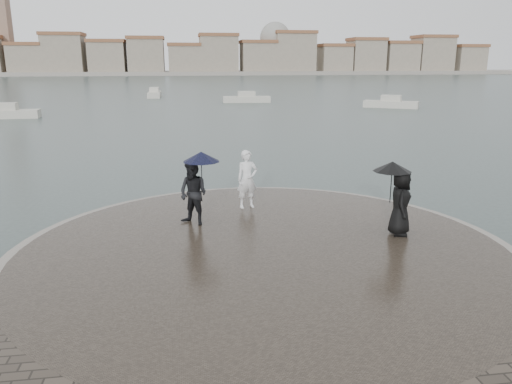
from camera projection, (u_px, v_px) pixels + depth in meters
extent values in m
plane|color=#2B3835|center=(296.00, 337.00, 8.97)|extent=(400.00, 400.00, 0.00)
cylinder|color=gray|center=(264.00, 256.00, 12.27)|extent=(12.50, 12.50, 0.32)
cylinder|color=#2D261E|center=(264.00, 255.00, 12.27)|extent=(11.90, 11.90, 0.36)
imported|color=white|center=(247.00, 179.00, 15.39)|extent=(0.73, 0.56, 1.81)
imported|color=black|center=(193.00, 193.00, 13.81)|extent=(1.10, 1.07, 1.78)
cylinder|color=black|center=(202.00, 176.00, 13.83)|extent=(0.02, 0.02, 0.90)
cone|color=black|center=(201.00, 157.00, 13.68)|extent=(1.03, 1.03, 0.28)
imported|color=black|center=(400.00, 202.00, 13.00)|extent=(0.82, 0.99, 1.74)
cylinder|color=black|center=(391.00, 186.00, 12.95)|extent=(0.02, 0.02, 0.90)
cone|color=black|center=(392.00, 166.00, 12.82)|extent=(1.00, 1.00, 0.26)
cube|color=gray|center=(185.00, 73.00, 164.60)|extent=(260.00, 20.00, 1.20)
cube|color=gray|center=(28.00, 61.00, 153.84)|extent=(10.00, 10.00, 9.00)
cube|color=brown|center=(26.00, 44.00, 152.56)|extent=(10.60, 10.60, 1.00)
cube|color=gray|center=(64.00, 56.00, 155.03)|extent=(12.00, 10.00, 12.00)
cube|color=brown|center=(62.00, 34.00, 153.37)|extent=(12.60, 10.60, 1.00)
cube|color=gray|center=(108.00, 59.00, 157.16)|extent=(11.00, 10.00, 10.00)
cube|color=brown|center=(106.00, 41.00, 155.75)|extent=(11.60, 10.60, 1.00)
cube|color=gray|center=(146.00, 58.00, 158.75)|extent=(11.00, 10.00, 11.00)
cube|color=brown|center=(145.00, 38.00, 157.21)|extent=(11.60, 10.60, 1.00)
cube|color=gray|center=(185.00, 61.00, 160.73)|extent=(10.00, 10.00, 9.00)
cube|color=brown|center=(184.00, 45.00, 159.45)|extent=(10.60, 10.60, 1.00)
cube|color=gray|center=(219.00, 56.00, 161.93)|extent=(12.00, 10.00, 12.00)
cube|color=brown|center=(218.00, 35.00, 160.26)|extent=(12.60, 10.60, 1.00)
cube|color=gray|center=(258.00, 59.00, 164.05)|extent=(11.00, 10.00, 10.00)
cube|color=brown|center=(258.00, 42.00, 162.64)|extent=(11.60, 10.60, 1.00)
cube|color=gray|center=(294.00, 55.00, 165.39)|extent=(13.00, 10.00, 13.00)
cube|color=brown|center=(294.00, 32.00, 163.59)|extent=(13.60, 10.60, 1.00)
cube|color=gray|center=(334.00, 61.00, 167.91)|extent=(10.00, 10.00, 9.00)
cube|color=brown|center=(335.00, 45.00, 166.63)|extent=(10.60, 10.60, 1.00)
cube|color=gray|center=(366.00, 58.00, 169.23)|extent=(11.00, 10.00, 11.00)
cube|color=brown|center=(367.00, 39.00, 167.69)|extent=(11.60, 10.60, 1.00)
cube|color=gray|center=(399.00, 59.00, 171.08)|extent=(11.00, 10.00, 10.00)
cube|color=brown|center=(400.00, 43.00, 169.67)|extent=(11.60, 10.60, 1.00)
cube|color=gray|center=(432.00, 56.00, 172.55)|extent=(12.00, 10.00, 12.00)
cube|color=brown|center=(434.00, 37.00, 170.88)|extent=(12.60, 10.60, 1.00)
cube|color=gray|center=(466.00, 61.00, 174.80)|extent=(10.00, 10.00, 9.00)
cube|color=brown|center=(468.00, 46.00, 173.52)|extent=(10.60, 10.60, 1.00)
cube|color=#846654|center=(1.00, 22.00, 151.79)|extent=(5.00, 5.00, 32.00)
sphere|color=gray|center=(275.00, 37.00, 165.03)|extent=(10.00, 10.00, 10.00)
cube|color=#B9B6A7|center=(391.00, 105.00, 51.83)|extent=(5.54, 4.21, 0.90)
cube|color=#B9B6A7|center=(391.00, 99.00, 51.68)|extent=(2.33, 2.06, 0.90)
cube|color=#B9B6A7|center=(247.00, 100.00, 58.33)|extent=(5.56, 1.82, 0.90)
cube|color=#B9B6A7|center=(246.00, 95.00, 58.18)|extent=(2.05, 1.28, 0.90)
cube|color=#B9B6A7|center=(155.00, 95.00, 66.47)|extent=(1.63, 5.51, 0.90)
cube|color=#B9B6A7|center=(154.00, 91.00, 66.32)|extent=(1.21, 2.01, 0.90)
cube|color=#B9B6A7|center=(5.00, 115.00, 42.47)|extent=(5.58, 1.90, 0.90)
cube|color=#B9B6A7|center=(4.00, 108.00, 42.32)|extent=(2.06, 1.31, 0.90)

